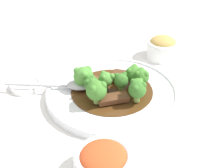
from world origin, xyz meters
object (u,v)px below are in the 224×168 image
broccoli_floret_7 (96,90)px  serving_spoon (71,85)px  broccoli_floret_0 (92,85)px  broccoli_floret_1 (106,79)px  broccoli_floret_3 (134,74)px  broccoli_floret_5 (121,79)px  beef_strip_2 (118,76)px  broccoli_floret_2 (137,85)px  side_bowl_appetizer (162,47)px  broccoli_floret_4 (137,89)px  main_plate (112,92)px  sauce_dish (25,85)px  beef_strip_1 (97,81)px  side_bowl_kimchi (103,162)px  broccoli_floret_6 (141,76)px  broccoli_floret_8 (83,76)px  beef_strip_0 (113,98)px

broccoli_floret_7 → serving_spoon: size_ratio=0.26×
broccoli_floret_0 → broccoli_floret_1: bearing=-47.8°
broccoli_floret_3 → broccoli_floret_5: (-0.03, 0.03, 0.00)m
beef_strip_2 → serving_spoon: size_ratio=0.25×
broccoli_floret_2 → broccoli_floret_3: size_ratio=0.95×
side_bowl_appetizer → broccoli_floret_1: bearing=146.2°
broccoli_floret_4 → broccoli_floret_5: broccoli_floret_4 is taller
main_plate → sauce_dish: bearing=86.7°
beef_strip_1 → side_bowl_kimchi: 0.26m
broccoli_floret_1 → side_bowl_kimchi: size_ratio=0.43×
broccoli_floret_5 → broccoli_floret_6: broccoli_floret_6 is taller
broccoli_floret_5 → broccoli_floret_7: 0.08m
broccoli_floret_7 → broccoli_floret_8: broccoli_floret_7 is taller
broccoli_floret_0 → broccoli_floret_7: bearing=-155.3°
beef_strip_1 → broccoli_floret_4: size_ratio=1.01×
broccoli_floret_0 → beef_strip_0: bearing=-112.7°
serving_spoon → broccoli_floret_1: bearing=-86.5°
broccoli_floret_3 → side_bowl_appetizer: size_ratio=0.50×
side_bowl_kimchi → side_bowl_appetizer: size_ratio=1.12×
beef_strip_0 → broccoli_floret_0: broccoli_floret_0 is taller
beef_strip_0 → broccoli_floret_4: 0.06m
broccoli_floret_7 → broccoli_floret_8: bearing=33.2°
beef_strip_2 → side_bowl_appetizer: 0.19m
broccoli_floret_5 → side_bowl_appetizer: (0.20, -0.10, -0.01)m
broccoli_floret_4 → broccoli_floret_5: 0.06m
serving_spoon → side_bowl_kimchi: side_bowl_kimchi is taller
beef_strip_1 → side_bowl_kimchi: (-0.25, -0.05, 0.00)m
broccoli_floret_7 → side_bowl_appetizer: (0.26, -0.15, -0.02)m
beef_strip_1 → broccoli_floret_4: 0.12m
broccoli_floret_2 → side_bowl_appetizer: (0.23, -0.06, -0.02)m
broccoli_floret_0 → broccoli_floret_3: 0.11m
broccoli_floret_6 → broccoli_floret_5: bearing=104.4°
broccoli_floret_6 → main_plate: bearing=103.4°
main_plate → beef_strip_0: bearing=-171.1°
serving_spoon → beef_strip_2: bearing=-62.9°
broccoli_floret_1 → broccoli_floret_6: (0.01, -0.08, 0.00)m
broccoli_floret_4 → sauce_dish: 0.28m
broccoli_floret_0 → broccoli_floret_1: (0.03, -0.03, 0.00)m
sauce_dish → beef_strip_2: bearing=-80.3°
broccoli_floret_4 → side_bowl_appetizer: (0.25, -0.06, -0.02)m
broccoli_floret_2 → side_bowl_kimchi: bearing=166.7°
serving_spoon → broccoli_floret_6: bearing=-83.3°
beef_strip_0 → broccoli_floret_8: (0.05, 0.07, 0.02)m
beef_strip_2 → side_bowl_appetizer: (0.16, -0.11, 0.01)m
beef_strip_2 → main_plate: bearing=168.5°
beef_strip_1 → broccoli_floret_6: broccoli_floret_6 is taller
broccoli_floret_5 → beef_strip_2: bearing=12.5°
broccoli_floret_4 → broccoli_floret_6: 0.06m
main_plate → serving_spoon: serving_spoon is taller
main_plate → side_bowl_kimchi: size_ratio=3.00×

